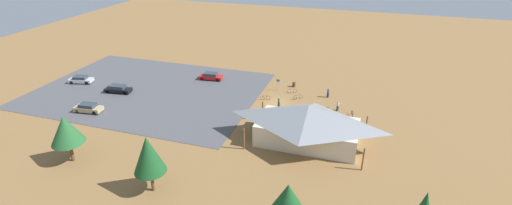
% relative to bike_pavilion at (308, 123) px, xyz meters
% --- Properties ---
extents(ground, '(160.00, 160.00, 0.00)m').
position_rel_bike_pavilion_xyz_m(ground, '(6.92, -10.51, -3.02)').
color(ground, olive).
rests_on(ground, ground).
extents(parking_lot_asphalt, '(39.09, 28.28, 0.05)m').
position_rel_bike_pavilion_xyz_m(parking_lot_asphalt, '(30.11, -8.74, -3.00)').
color(parking_lot_asphalt, '#4C4C51').
rests_on(parking_lot_asphalt, ground).
extents(bike_pavilion, '(15.28, 8.73, 5.49)m').
position_rel_bike_pavilion_xyz_m(bike_pavilion, '(0.00, 0.00, 0.00)').
color(bike_pavilion, beige).
rests_on(bike_pavilion, ground).
extents(trash_bin, '(0.60, 0.60, 0.90)m').
position_rel_bike_pavilion_xyz_m(trash_bin, '(5.71, -18.14, -2.57)').
color(trash_bin, brown).
rests_on(trash_bin, ground).
extents(lot_sign, '(0.56, 0.08, 2.20)m').
position_rel_bike_pavilion_xyz_m(lot_sign, '(8.10, -15.65, -1.61)').
color(lot_sign, '#99999E').
rests_on(lot_sign, ground).
extents(pine_midwest, '(3.93, 3.93, 6.19)m').
position_rel_bike_pavilion_xyz_m(pine_midwest, '(26.95, 13.16, 1.37)').
color(pine_midwest, brown).
rests_on(pine_midwest, ground).
extents(pine_far_east, '(3.48, 3.48, 6.84)m').
position_rel_bike_pavilion_xyz_m(pine_far_east, '(14.29, 15.09, 1.67)').
color(pine_far_east, brown).
rests_on(pine_far_east, ground).
extents(pine_center, '(3.96, 3.96, 6.64)m').
position_rel_bike_pavilion_xyz_m(pine_center, '(-1.41, 17.80, 1.75)').
color(pine_center, brown).
rests_on(pine_center, ground).
extents(bicycle_black_near_sign, '(0.48, 1.77, 0.83)m').
position_rel_bike_pavilion_xyz_m(bicycle_black_near_sign, '(-5.39, -7.47, -2.66)').
color(bicycle_black_near_sign, black).
rests_on(bicycle_black_near_sign, ground).
extents(bicycle_white_back_row, '(1.59, 0.75, 0.86)m').
position_rel_bike_pavilion_xyz_m(bicycle_white_back_row, '(5.44, -15.30, -2.64)').
color(bicycle_white_back_row, black).
rests_on(bicycle_white_back_row, ground).
extents(bicycle_orange_by_bin, '(1.62, 0.64, 0.84)m').
position_rel_bike_pavilion_xyz_m(bicycle_orange_by_bin, '(9.13, -11.15, -2.64)').
color(bicycle_orange_by_bin, black).
rests_on(bicycle_orange_by_bin, ground).
extents(bicycle_teal_lone_east, '(1.40, 1.02, 0.84)m').
position_rel_bike_pavilion_xyz_m(bicycle_teal_lone_east, '(7.77, -4.23, -2.65)').
color(bicycle_teal_lone_east, black).
rests_on(bicycle_teal_lone_east, ground).
extents(bicycle_red_trailside, '(0.92, 1.52, 0.78)m').
position_rel_bike_pavilion_xyz_m(bicycle_red_trailside, '(-1.21, -9.75, -2.67)').
color(bicycle_red_trailside, black).
rests_on(bicycle_red_trailside, ground).
extents(bicycle_silver_near_porch, '(1.33, 1.31, 0.89)m').
position_rel_bike_pavilion_xyz_m(bicycle_silver_near_porch, '(3.94, -13.15, -2.64)').
color(bicycle_silver_near_porch, black).
rests_on(bicycle_silver_near_porch, ground).
extents(bicycle_purple_yard_front, '(0.52, 1.64, 0.83)m').
position_rel_bike_pavilion_xyz_m(bicycle_purple_yard_front, '(-5.33, -9.73, -2.67)').
color(bicycle_purple_yard_front, black).
rests_on(bicycle_purple_yard_front, ground).
extents(car_tan_front_row, '(4.51, 2.27, 1.42)m').
position_rel_bike_pavilion_xyz_m(car_tan_front_row, '(34.32, 1.68, -2.27)').
color(car_tan_front_row, tan).
rests_on(car_tan_front_row, parking_lot_asphalt).
extents(car_red_near_entry, '(4.55, 2.31, 1.36)m').
position_rel_bike_pavilion_xyz_m(car_red_near_entry, '(21.55, -16.62, -2.30)').
color(car_red_near_entry, red).
rests_on(car_red_near_entry, parking_lot_asphalt).
extents(car_silver_far_end, '(4.58, 2.76, 1.34)m').
position_rel_bike_pavilion_xyz_m(car_silver_far_end, '(44.02, -7.71, -2.30)').
color(car_silver_far_end, '#BCBCC1').
rests_on(car_silver_far_end, parking_lot_asphalt).
extents(car_black_second_row, '(4.79, 2.33, 1.38)m').
position_rel_bike_pavilion_xyz_m(car_black_second_row, '(34.59, -6.09, -2.29)').
color(car_black_second_row, black).
rests_on(car_black_second_row, parking_lot_asphalt).
extents(visitor_crossing_yard, '(0.36, 0.40, 1.64)m').
position_rel_bike_pavilion_xyz_m(visitor_crossing_yard, '(-2.96, -10.81, -2.17)').
color(visitor_crossing_yard, '#2D3347').
rests_on(visitor_crossing_yard, ground).
extents(visitor_by_pavilion, '(0.38, 0.36, 1.76)m').
position_rel_bike_pavilion_xyz_m(visitor_by_pavilion, '(-0.82, -15.41, -2.10)').
color(visitor_by_pavilion, '#2D3347').
rests_on(visitor_by_pavilion, ground).
extents(visitor_at_bikes, '(0.40, 0.40, 1.75)m').
position_rel_bike_pavilion_xyz_m(visitor_at_bikes, '(6.27, -9.26, -2.10)').
color(visitor_at_bikes, '#2D3347').
rests_on(visitor_at_bikes, ground).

